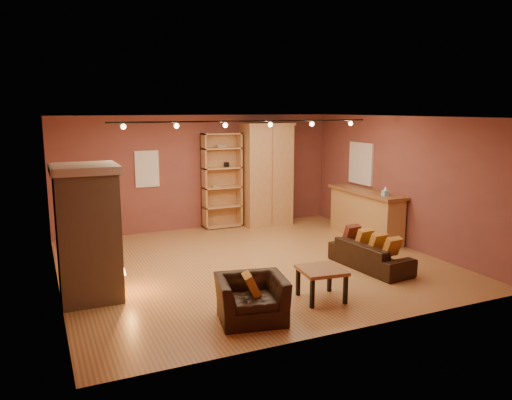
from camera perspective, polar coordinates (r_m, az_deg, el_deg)
name	(u,v)px	position (r m, az deg, el deg)	size (l,w,h in m)	color
floor	(253,263)	(9.73, -0.37, -7.25)	(7.00, 7.00, 0.00)	#9B6737
ceiling	(253,117)	(9.27, -0.40, 9.48)	(7.00, 7.00, 0.00)	brown
back_wall	(200,172)	(12.41, -6.46, 3.16)	(7.00, 0.02, 2.80)	brown
left_wall	(53,207)	(8.63, -22.17, -0.73)	(0.02, 6.50, 2.80)	brown
right_wall	(400,181)	(11.26, 16.15, 2.08)	(0.02, 6.50, 2.80)	brown
fireplace	(88,233)	(8.14, -18.61, -3.58)	(1.01, 0.98, 2.12)	tan
back_window	(147,169)	(12.05, -12.35, 3.49)	(0.56, 0.04, 0.86)	white
bookcase	(221,180)	(12.49, -4.03, 2.33)	(0.97, 0.38, 2.37)	tan
armoire	(267,174)	(12.73, 1.21, 2.97)	(1.27, 0.72, 2.60)	tan
bar_counter	(366,214)	(11.82, 12.41, -1.53)	(0.61, 2.29, 1.10)	tan
tissue_box	(385,192)	(11.10, 14.58, 0.92)	(0.12, 0.12, 0.21)	#8FBEE5
right_window	(361,163)	(12.30, 11.89, 4.11)	(0.05, 0.90, 1.00)	white
loveseat	(370,250)	(9.60, 12.94, -5.57)	(0.65, 1.75, 0.73)	black
armchair	(251,291)	(7.12, -0.54, -10.39)	(1.06, 0.80, 0.84)	black
coffee_table	(322,273)	(7.91, 7.50, -8.28)	(0.74, 0.74, 0.50)	#955F36
track_rail	(248,123)	(9.46, -0.89, 8.80)	(5.20, 0.09, 0.13)	black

